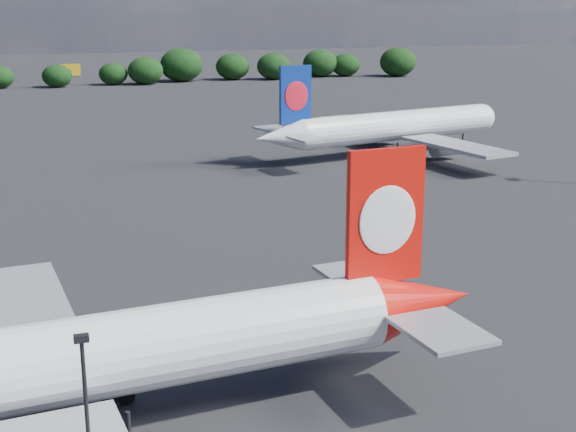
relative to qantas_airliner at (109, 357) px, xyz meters
name	(u,v)px	position (x,y,z in m)	size (l,w,h in m)	color
ground	(34,191)	(-2.81, 58.51, -4.28)	(500.00, 500.00, 0.00)	black
qantas_airliner	(109,357)	(0.00, 0.00, 0.00)	(43.11, 41.03, 14.06)	white
china_southern_airliner	(389,127)	(46.67, 65.65, -0.14)	(41.49, 39.66, 13.60)	white
billboard_yellow	(71,70)	(9.19, 180.51, -0.41)	(5.00, 0.30, 5.50)	gold
horizon_treeline	(62,71)	(6.94, 178.88, -0.46)	(201.66, 14.94, 9.08)	black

